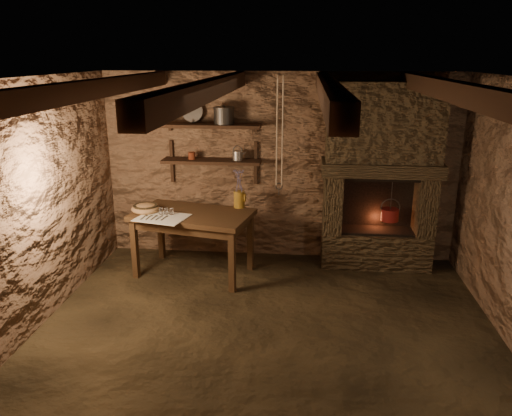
# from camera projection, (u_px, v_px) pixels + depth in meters

# --- Properties ---
(floor) EXTENTS (4.50, 4.50, 0.00)m
(floor) POSITION_uv_depth(u_px,v_px,m) (266.00, 332.00, 4.87)
(floor) COLOR black
(floor) RESTS_ON ground
(back_wall) EXTENTS (4.50, 0.04, 2.40)m
(back_wall) POSITION_uv_depth(u_px,v_px,m) (279.00, 168.00, 6.41)
(back_wall) COLOR brown
(back_wall) RESTS_ON floor
(front_wall) EXTENTS (4.50, 0.04, 2.40)m
(front_wall) POSITION_uv_depth(u_px,v_px,m) (237.00, 332.00, 2.61)
(front_wall) COLOR brown
(front_wall) RESTS_ON floor
(left_wall) EXTENTS (0.04, 4.00, 2.40)m
(left_wall) POSITION_uv_depth(u_px,v_px,m) (31.00, 208.00, 4.72)
(left_wall) COLOR brown
(left_wall) RESTS_ON floor
(ceiling) EXTENTS (4.50, 4.00, 0.04)m
(ceiling) POSITION_uv_depth(u_px,v_px,m) (268.00, 79.00, 4.16)
(ceiling) COLOR black
(ceiling) RESTS_ON back_wall
(beam_far_left) EXTENTS (0.14, 3.95, 0.16)m
(beam_far_left) POSITION_uv_depth(u_px,v_px,m) (96.00, 88.00, 4.33)
(beam_far_left) COLOR black
(beam_far_left) RESTS_ON ceiling
(beam_mid_left) EXTENTS (0.14, 3.95, 0.16)m
(beam_mid_left) POSITION_uv_depth(u_px,v_px,m) (209.00, 89.00, 4.23)
(beam_mid_left) COLOR black
(beam_mid_left) RESTS_ON ceiling
(beam_mid_right) EXTENTS (0.14, 3.95, 0.16)m
(beam_mid_right) POSITION_uv_depth(u_px,v_px,m) (328.00, 90.00, 4.14)
(beam_mid_right) COLOR black
(beam_mid_right) RESTS_ON ceiling
(beam_far_right) EXTENTS (0.14, 3.95, 0.16)m
(beam_far_right) POSITION_uv_depth(u_px,v_px,m) (452.00, 91.00, 4.04)
(beam_far_right) COLOR black
(beam_far_right) RESTS_ON ceiling
(shelf_lower) EXTENTS (1.25, 0.30, 0.04)m
(shelf_lower) POSITION_uv_depth(u_px,v_px,m) (212.00, 161.00, 6.31)
(shelf_lower) COLOR black
(shelf_lower) RESTS_ON back_wall
(shelf_upper) EXTENTS (1.25, 0.30, 0.04)m
(shelf_upper) POSITION_uv_depth(u_px,v_px,m) (211.00, 125.00, 6.18)
(shelf_upper) COLOR black
(shelf_upper) RESTS_ON back_wall
(hearth) EXTENTS (1.43, 0.51, 2.30)m
(hearth) POSITION_uv_depth(u_px,v_px,m) (381.00, 172.00, 6.07)
(hearth) COLOR #372A1B
(hearth) RESTS_ON floor
(work_table) EXTENTS (1.51, 1.06, 0.79)m
(work_table) POSITION_uv_depth(u_px,v_px,m) (194.00, 241.00, 6.05)
(work_table) COLOR #382313
(work_table) RESTS_ON floor
(linen_cloth) EXTENTS (0.64, 0.56, 0.01)m
(linen_cloth) POSITION_uv_depth(u_px,v_px,m) (162.00, 218.00, 5.75)
(linen_cloth) COLOR beige
(linen_cloth) RESTS_ON work_table
(pewter_cutlery_row) EXTENTS (0.49, 0.28, 0.01)m
(pewter_cutlery_row) POSITION_uv_depth(u_px,v_px,m) (162.00, 217.00, 5.73)
(pewter_cutlery_row) COLOR gray
(pewter_cutlery_row) RESTS_ON linen_cloth
(drinking_glasses) EXTENTS (0.18, 0.05, 0.07)m
(drinking_glasses) POSITION_uv_depth(u_px,v_px,m) (166.00, 212.00, 5.84)
(drinking_glasses) COLOR white
(drinking_glasses) RESTS_ON linen_cloth
(stoneware_jug) EXTENTS (0.15, 0.15, 0.48)m
(stoneware_jug) POSITION_uv_depth(u_px,v_px,m) (239.00, 191.00, 6.09)
(stoneware_jug) COLOR olive
(stoneware_jug) RESTS_ON work_table
(wooden_bowl) EXTENTS (0.38, 0.38, 0.12)m
(wooden_bowl) POSITION_uv_depth(u_px,v_px,m) (146.00, 209.00, 5.96)
(wooden_bowl) COLOR #986D42
(wooden_bowl) RESTS_ON work_table
(iron_stockpot) EXTENTS (0.32, 0.32, 0.19)m
(iron_stockpot) POSITION_uv_depth(u_px,v_px,m) (224.00, 116.00, 6.13)
(iron_stockpot) COLOR #2D2B28
(iron_stockpot) RESTS_ON shelf_upper
(tin_pan) EXTENTS (0.27, 0.13, 0.26)m
(tin_pan) POSITION_uv_depth(u_px,v_px,m) (193.00, 112.00, 6.25)
(tin_pan) COLOR #A6A6A0
(tin_pan) RESTS_ON shelf_upper
(small_kettle) EXTENTS (0.17, 0.13, 0.18)m
(small_kettle) POSITION_uv_depth(u_px,v_px,m) (238.00, 155.00, 6.26)
(small_kettle) COLOR #A6A6A0
(small_kettle) RESTS_ON shelf_lower
(rusty_tin) EXTENTS (0.12, 0.12, 0.09)m
(rusty_tin) POSITION_uv_depth(u_px,v_px,m) (192.00, 156.00, 6.32)
(rusty_tin) COLOR #561F11
(rusty_tin) RESTS_ON shelf_lower
(red_pot) EXTENTS (0.28, 0.28, 0.54)m
(red_pot) POSITION_uv_depth(u_px,v_px,m) (390.00, 214.00, 6.16)
(red_pot) COLOR maroon
(red_pot) RESTS_ON hearth
(hanging_ropes) EXTENTS (0.08, 0.08, 1.20)m
(hanging_ropes) POSITION_uv_depth(u_px,v_px,m) (280.00, 132.00, 5.33)
(hanging_ropes) COLOR #C8AE8D
(hanging_ropes) RESTS_ON ceiling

